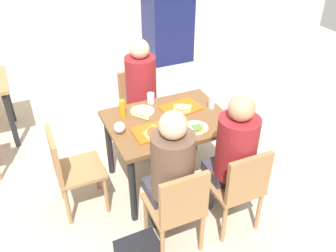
{
  "coord_description": "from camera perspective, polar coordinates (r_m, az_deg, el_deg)",
  "views": [
    {
      "loc": [
        -1.12,
        -2.5,
        2.47
      ],
      "look_at": [
        0.0,
        0.0,
        0.65
      ],
      "focal_mm": 38.42,
      "sensor_mm": 36.0,
      "label": 1
    }
  ],
  "objects": [
    {
      "name": "paper_plate_center",
      "position": [
        3.37,
        -4.1,
        2.38
      ],
      "size": [
        0.22,
        0.22,
        0.01
      ],
      "primitive_type": "cylinder",
      "color": "white",
      "rests_on": "main_table"
    },
    {
      "name": "pizza_slice_d",
      "position": [
        3.11,
        4.53,
        -0.35
      ],
      "size": [
        0.21,
        0.2,
        0.02
      ],
      "color": "#C68C47",
      "rests_on": "paper_plate_near_edge"
    },
    {
      "name": "plastic_cup_a",
      "position": [
        3.49,
        -2.75,
        4.46
      ],
      "size": [
        0.07,
        0.07,
        0.1
      ],
      "primitive_type": "cylinder",
      "color": "white",
      "rests_on": "main_table"
    },
    {
      "name": "pizza_slice_a",
      "position": [
        3.04,
        -2.5,
        -0.95
      ],
      "size": [
        0.2,
        0.24,
        0.02
      ],
      "color": "#C68C47",
      "rests_on": "tray_red_near"
    },
    {
      "name": "tray_red_near",
      "position": [
        3.07,
        -2.14,
        -0.9
      ],
      "size": [
        0.36,
        0.26,
        0.02
      ],
      "primitive_type": "cube",
      "rotation": [
        0.0,
        0.0,
        -0.0
      ],
      "color": "#D85914",
      "rests_on": "main_table"
    },
    {
      "name": "person_far_side",
      "position": [
        3.77,
        -4.09,
        6.06
      ],
      "size": [
        0.32,
        0.42,
        1.25
      ],
      "color": "#383842",
      "rests_on": "ground_plane"
    },
    {
      "name": "foil_bundle",
      "position": [
        3.08,
        -7.72,
        -0.24
      ],
      "size": [
        0.1,
        0.1,
        0.1
      ],
      "primitive_type": "sphere",
      "color": "silver",
      "rests_on": "main_table"
    },
    {
      "name": "paper_plate_near_edge",
      "position": [
        3.14,
        4.4,
        -0.23
      ],
      "size": [
        0.22,
        0.22,
        0.01
      ],
      "primitive_type": "cylinder",
      "color": "white",
      "rests_on": "main_table"
    },
    {
      "name": "chair_far_side",
      "position": [
        4.0,
        -4.66,
        3.77
      ],
      "size": [
        0.4,
        0.4,
        0.84
      ],
      "color": "#9E7247",
      "rests_on": "ground_plane"
    },
    {
      "name": "person_in_red",
      "position": [
        2.67,
        0.42,
        -6.92
      ],
      "size": [
        0.32,
        0.42,
        1.25
      ],
      "color": "#383842",
      "rests_on": "ground_plane"
    },
    {
      "name": "tray_red_far",
      "position": [
        3.41,
        2.08,
        2.89
      ],
      "size": [
        0.39,
        0.31,
        0.02
      ],
      "primitive_type": "cube",
      "rotation": [
        0.0,
        0.0,
        0.15
      ],
      "color": "#D85914",
      "rests_on": "main_table"
    },
    {
      "name": "soda_can",
      "position": [
        3.42,
        6.95,
        3.79
      ],
      "size": [
        0.07,
        0.07,
        0.12
      ],
      "primitive_type": "cylinder",
      "color": "#B7BCC6",
      "rests_on": "main_table"
    },
    {
      "name": "condiment_bottle",
      "position": [
        3.29,
        -7.25,
        2.8
      ],
      "size": [
        0.06,
        0.06,
        0.16
      ],
      "primitive_type": "cylinder",
      "color": "orange",
      "rests_on": "main_table"
    },
    {
      "name": "pizza_slice_b",
      "position": [
        3.38,
        2.25,
        2.95
      ],
      "size": [
        0.2,
        0.2,
        0.02
      ],
      "color": "#C68C47",
      "rests_on": "tray_red_far"
    },
    {
      "name": "ground_plane",
      "position": [
        3.7,
        0.0,
        -8.59
      ],
      "size": [
        10.0,
        10.0,
        0.02
      ],
      "primitive_type": "cube",
      "color": "#B7A893"
    },
    {
      "name": "drink_fridge",
      "position": [
        6.06,
        -0.05,
        19.01
      ],
      "size": [
        0.7,
        0.6,
        1.9
      ],
      "primitive_type": "cube",
      "color": "#14194C",
      "rests_on": "ground_plane"
    },
    {
      "name": "person_in_brown_jacket",
      "position": [
        2.89,
        10.29,
        -3.95
      ],
      "size": [
        0.32,
        0.42,
        1.25
      ],
      "color": "#383842",
      "rests_on": "ground_plane"
    },
    {
      "name": "main_table",
      "position": [
        3.3,
        0.0,
        -0.38
      ],
      "size": [
        1.09,
        0.82,
        0.72
      ],
      "color": "brown",
      "rests_on": "ground_plane"
    },
    {
      "name": "pizza_slice_c",
      "position": [
        3.34,
        -4.41,
        2.24
      ],
      "size": [
        0.16,
        0.23,
        0.02
      ],
      "color": "#DBAD60",
      "rests_on": "paper_plate_center"
    },
    {
      "name": "chair_near_right",
      "position": [
        2.96,
        11.29,
        -9.22
      ],
      "size": [
        0.4,
        0.4,
        0.84
      ],
      "color": "#9E7247",
      "rests_on": "ground_plane"
    },
    {
      "name": "plastic_cup_b",
      "position": [
        2.97,
        3.22,
        -1.29
      ],
      "size": [
        0.07,
        0.07,
        0.1
      ],
      "primitive_type": "cylinder",
      "color": "white",
      "rests_on": "main_table"
    },
    {
      "name": "chair_left_end",
      "position": [
        3.2,
        -15.45,
        -6.22
      ],
      "size": [
        0.4,
        0.4,
        0.84
      ],
      "color": "#9E7247",
      "rests_on": "ground_plane"
    },
    {
      "name": "chair_near_left",
      "position": [
        2.75,
        1.64,
        -12.55
      ],
      "size": [
        0.4,
        0.4,
        0.84
      ],
      "color": "#9E7247",
      "rests_on": "ground_plane"
    }
  ]
}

